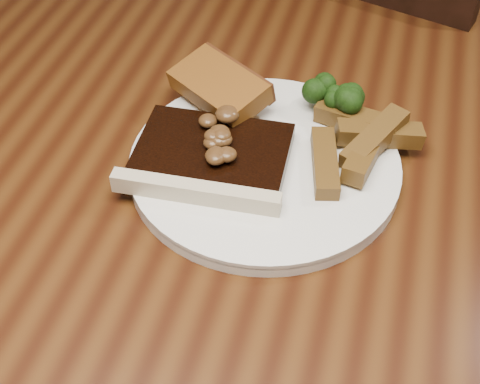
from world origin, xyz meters
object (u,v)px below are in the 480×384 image
object	(u,v)px
chair_far	(345,100)
steak	(211,158)
potato_wedges	(342,156)
plate	(264,166)
dining_table	(231,264)
garlic_bread	(219,101)

from	to	relation	value
chair_far	steak	world-z (taller)	chair_far
chair_far	potato_wedges	xyz separation A→B (m)	(0.04, -0.49, 0.30)
plate	potato_wedges	size ratio (longest dim) A/B	2.38
dining_table	chair_far	size ratio (longest dim) A/B	1.85
chair_far	steak	size ratio (longest dim) A/B	5.80
garlic_bread	potato_wedges	bearing A→B (deg)	12.36
steak	garlic_bread	bearing A→B (deg)	98.43
steak	garlic_bread	world-z (taller)	garlic_bread
dining_table	potato_wedges	world-z (taller)	potato_wedges
steak	chair_far	bearing A→B (deg)	77.75
dining_table	potato_wedges	size ratio (longest dim) A/B	13.97
plate	garlic_bread	size ratio (longest dim) A/B	2.60
garlic_bread	plate	bearing A→B (deg)	-12.87
chair_far	steak	bearing A→B (deg)	97.37
potato_wedges	dining_table	bearing A→B (deg)	-143.23
dining_table	plate	distance (m)	0.12
dining_table	plate	xyz separation A→B (m)	(0.02, 0.06, 0.10)
dining_table	steak	bearing A→B (deg)	129.59
plate	dining_table	bearing A→B (deg)	-110.31
garlic_bread	potato_wedges	distance (m)	0.15
dining_table	steak	world-z (taller)	steak
dining_table	steak	distance (m)	0.12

